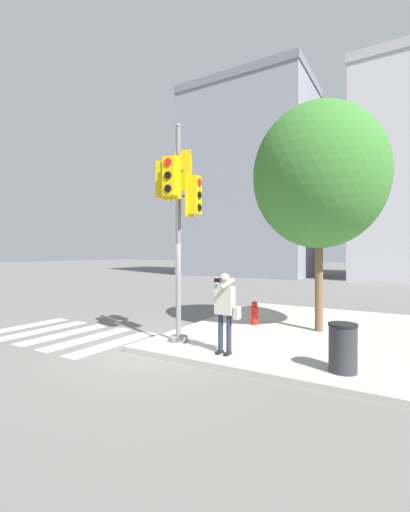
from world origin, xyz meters
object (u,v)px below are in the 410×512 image
at_px(traffic_signal_pole, 178,200).
at_px(person_photographer, 225,305).
at_px(street_tree, 319,176).
at_px(fire_hydrant, 254,313).
at_px(trash_bin, 343,348).

relative_size(traffic_signal_pole, person_photographer, 3.08).
height_order(person_photographer, street_tree, street_tree).
xyz_separation_m(person_photographer, street_tree, (1.24, 3.24, 3.24)).
distance_m(person_photographer, fire_hydrant, 3.25).
distance_m(fire_hydrant, trash_bin, 4.23).
bearing_deg(traffic_signal_pole, person_photographer, -13.11).
bearing_deg(street_tree, traffic_signal_pole, -133.05).
bearing_deg(person_photographer, traffic_signal_pole, 166.89).
relative_size(street_tree, trash_bin, 7.13).
relative_size(traffic_signal_pole, fire_hydrant, 7.57).
height_order(traffic_signal_pole, person_photographer, traffic_signal_pole).
relative_size(traffic_signal_pole, street_tree, 0.85).
height_order(traffic_signal_pole, street_tree, street_tree).
height_order(traffic_signal_pole, fire_hydrant, traffic_signal_pole).
distance_m(street_tree, trash_bin, 5.07).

